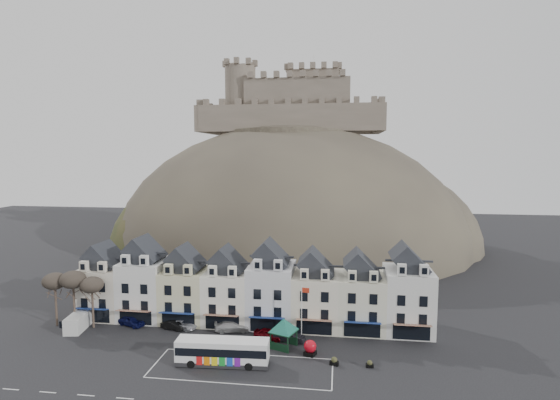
# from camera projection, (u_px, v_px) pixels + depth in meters

# --- Properties ---
(ground) EXTENTS (300.00, 300.00, 0.00)m
(ground) POSITION_uv_depth(u_px,v_px,m) (224.00, 372.00, 52.49)
(ground) COLOR black
(ground) RESTS_ON ground
(coach_bay_markings) EXTENTS (22.00, 7.50, 0.01)m
(coach_bay_markings) POSITION_uv_depth(u_px,v_px,m) (242.00, 368.00, 53.45)
(coach_bay_markings) COLOR silver
(coach_bay_markings) RESTS_ON ground
(townhouse_terrace) EXTENTS (54.40, 9.35, 11.80)m
(townhouse_terrace) POSITION_uv_depth(u_px,v_px,m) (251.00, 289.00, 67.65)
(townhouse_terrace) COLOR beige
(townhouse_terrace) RESTS_ON ground
(castle_hill) EXTENTS (100.00, 76.00, 68.00)m
(castle_hill) POSITION_uv_depth(u_px,v_px,m) (293.00, 249.00, 120.25)
(castle_hill) COLOR #3D362F
(castle_hill) RESTS_ON ground
(castle) EXTENTS (50.20, 22.20, 22.00)m
(castle) POSITION_uv_depth(u_px,v_px,m) (294.00, 104.00, 122.99)
(castle) COLOR #63584C
(castle) RESTS_ON ground
(tree_left_far) EXTENTS (3.61, 3.61, 8.24)m
(tree_left_far) POSITION_uv_depth(u_px,v_px,m) (55.00, 281.00, 65.99)
(tree_left_far) COLOR #3D3127
(tree_left_far) RESTS_ON ground
(tree_left_mid) EXTENTS (3.78, 3.78, 8.64)m
(tree_left_mid) POSITION_uv_depth(u_px,v_px,m) (73.00, 280.00, 65.55)
(tree_left_mid) COLOR #3D3127
(tree_left_mid) RESTS_ON ground
(tree_left_near) EXTENTS (3.43, 3.43, 7.84)m
(tree_left_near) POSITION_uv_depth(u_px,v_px,m) (92.00, 285.00, 65.22)
(tree_left_near) COLOR #3D3127
(tree_left_near) RESTS_ON ground
(bus) EXTENTS (11.63, 3.27, 3.25)m
(bus) POSITION_uv_depth(u_px,v_px,m) (223.00, 351.00, 54.19)
(bus) COLOR #262628
(bus) RESTS_ON ground
(bus_shelter) EXTENTS (5.96, 5.96, 4.04)m
(bus_shelter) POSITION_uv_depth(u_px,v_px,m) (284.00, 325.00, 58.83)
(bus_shelter) COLOR black
(bus_shelter) RESTS_ON ground
(red_buoy) EXTENTS (1.74, 1.74, 2.02)m
(red_buoy) POSITION_uv_depth(u_px,v_px,m) (310.00, 348.00, 56.76)
(red_buoy) COLOR black
(red_buoy) RESTS_ON ground
(flagpole) EXTENTS (1.13, 0.33, 7.97)m
(flagpole) POSITION_uv_depth(u_px,v_px,m) (302.00, 310.00, 60.69)
(flagpole) COLOR silver
(flagpole) RESTS_ON ground
(white_van) EXTENTS (2.97, 5.37, 2.33)m
(white_van) POSITION_uv_depth(u_px,v_px,m) (78.00, 322.00, 65.05)
(white_van) COLOR silver
(white_van) RESTS_ON ground
(planter_west) EXTENTS (1.17, 0.78, 1.07)m
(planter_west) POSITION_uv_depth(u_px,v_px,m) (334.00, 361.00, 54.12)
(planter_west) COLOR black
(planter_west) RESTS_ON ground
(planter_east) EXTENTS (0.95, 0.64, 0.92)m
(planter_east) POSITION_uv_depth(u_px,v_px,m) (370.00, 364.00, 53.55)
(planter_east) COLOR black
(planter_east) RESTS_ON ground
(car_navy) EXTENTS (4.91, 3.41, 1.55)m
(car_navy) POSITION_uv_depth(u_px,v_px,m) (131.00, 321.00, 66.60)
(car_navy) COLOR #0D1143
(car_navy) RESTS_ON ground
(car_black) EXTENTS (4.05, 2.27, 1.26)m
(car_black) POSITION_uv_depth(u_px,v_px,m) (173.00, 325.00, 65.16)
(car_black) COLOR black
(car_black) RESTS_ON ground
(car_silver) EXTENTS (4.86, 3.19, 1.26)m
(car_silver) POSITION_uv_depth(u_px,v_px,m) (183.00, 324.00, 65.52)
(car_silver) COLOR #B5B6BD
(car_silver) RESTS_ON ground
(car_white) EXTENTS (5.52, 3.20, 1.50)m
(car_white) POSITION_uv_depth(u_px,v_px,m) (232.00, 326.00, 64.49)
(car_white) COLOR #BBBBBB
(car_white) RESTS_ON ground
(car_maroon) EXTENTS (4.58, 2.69, 1.46)m
(car_maroon) POSITION_uv_depth(u_px,v_px,m) (269.00, 334.00, 61.75)
(car_maroon) COLOR #5B050C
(car_maroon) RESTS_ON ground
(car_charcoal) EXTENTS (4.59, 2.08, 1.46)m
(car_charcoal) POSITION_uv_depth(u_px,v_px,m) (289.00, 337.00, 60.85)
(car_charcoal) COLOR black
(car_charcoal) RESTS_ON ground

